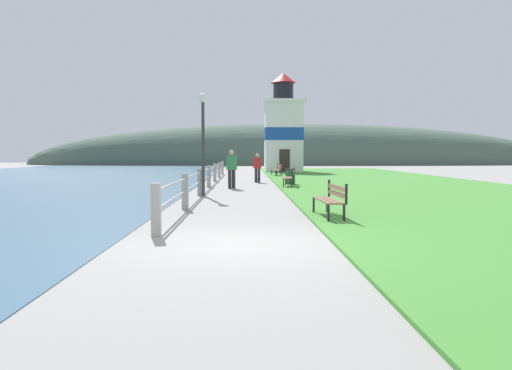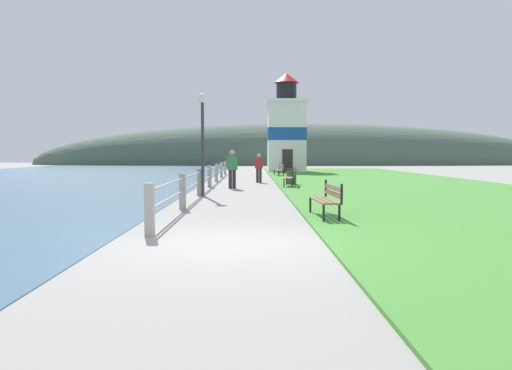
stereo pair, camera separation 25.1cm
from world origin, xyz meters
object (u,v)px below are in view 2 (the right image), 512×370
person_by_railing (259,167)px  lighthouse (286,131)px  park_bench_far (280,169)px  trash_bin (291,177)px  lamp_post (203,125)px  park_bench_midway (291,176)px  person_strolling (232,168)px  park_bench_near (327,198)px

person_by_railing → lighthouse: bearing=13.4°
park_bench_far → trash_bin: 9.88m
park_bench_far → lighthouse: size_ratio=0.22×
lighthouse → person_by_railing: lighthouse is taller
trash_bin → lamp_post: bearing=-121.7°
lamp_post → trash_bin: bearing=58.3°
park_bench_midway → trash_bin: size_ratio=2.10×
park_bench_far → lighthouse: 9.32m
lighthouse → lamp_post: size_ratio=2.20×
person_strolling → person_by_railing: bearing=-41.5°
person_by_railing → park_bench_near: bearing=-151.8°
park_bench_far → lamp_post: size_ratio=0.48×
park_bench_far → lighthouse: lighthouse is taller
park_bench_midway → lamp_post: bearing=58.8°
park_bench_midway → person_by_railing: person_by_railing is taller
park_bench_midway → trash_bin: park_bench_midway is taller
park_bench_far → person_strolling: 12.71m
person_by_railing → lamp_post: size_ratio=0.41×
park_bench_far → lamp_post: 16.93m
lighthouse → trash_bin: bearing=-93.2°
person_by_railing → lamp_post: (-2.32, -8.79, 1.85)m
park_bench_near → park_bench_midway: same height
park_bench_near → lamp_post: size_ratio=0.48×
park_bench_far → person_strolling: (-2.95, -12.35, 0.44)m
park_bench_near → park_bench_midway: size_ratio=1.08×
trash_bin → lamp_post: (-3.97, -6.44, 2.31)m
person_by_railing → trash_bin: (1.66, -2.34, -0.47)m
park_bench_midway → lighthouse: size_ratio=0.20×
park_bench_near → trash_bin: size_ratio=2.28×
lighthouse → park_bench_near: bearing=-92.1°
person_strolling → person_by_railing: person_strolling is taller
trash_bin → person_strolling: bearing=-140.3°
park_bench_midway → person_by_railing: bearing=-62.1°
lighthouse → trash_bin: 18.89m
lighthouse → person_by_railing: 16.69m
park_bench_near → lighthouse: 32.10m
lighthouse → trash_bin: size_ratio=10.37×
park_bench_midway → park_bench_far: (0.14, 11.63, 0.00)m
park_bench_far → park_bench_midway: bearing=83.1°
park_bench_near → trash_bin: (0.17, 13.34, -0.12)m
person_by_railing → trash_bin: person_by_railing is taller
park_bench_far → person_strolling: bearing=70.4°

